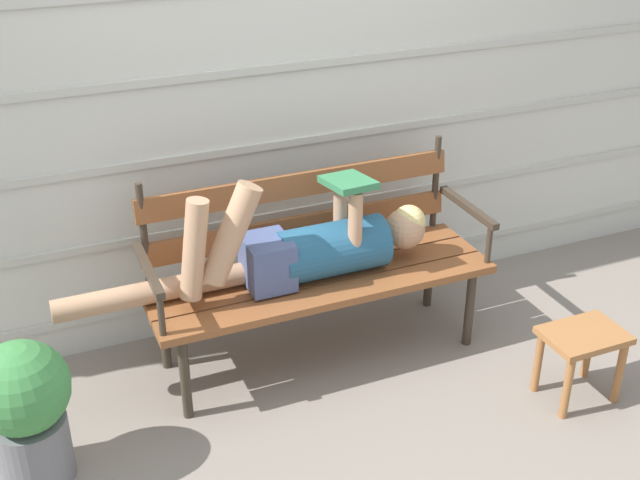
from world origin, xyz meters
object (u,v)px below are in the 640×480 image
park_bench (314,259)px  reclining_person (302,249)px  potted_plant (26,408)px  footstool (582,347)px

park_bench → reclining_person: reclining_person is taller
reclining_person → potted_plant: (-1.24, -0.32, -0.26)m
park_bench → footstool: size_ratio=4.55×
footstool → potted_plant: (-2.25, 0.40, 0.08)m
reclining_person → potted_plant: reclining_person is taller
reclining_person → potted_plant: 1.30m
park_bench → potted_plant: 1.39m
footstool → potted_plant: bearing=169.9°
reclining_person → potted_plant: size_ratio=2.76×
park_bench → reclining_person: 0.16m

